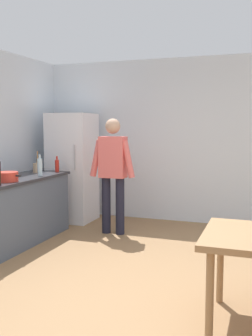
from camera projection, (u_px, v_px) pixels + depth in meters
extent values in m
plane|color=#936D47|center=(134.00, 291.00, 3.77)|extent=(14.00, 14.00, 0.00)
cube|color=silver|center=(192.00, 141.00, 6.44)|extent=(6.40, 0.12, 2.70)
cube|color=#4C5666|center=(10.00, 215.00, 5.15)|extent=(0.60, 2.12, 0.86)
cube|color=#2D2D33|center=(9.00, 181.00, 5.10)|extent=(0.64, 2.20, 0.04)
cube|color=white|center=(73.00, 167.00, 6.56)|extent=(0.70, 0.64, 1.80)
cylinder|color=#B2B2B7|center=(75.00, 157.00, 6.15)|extent=(0.02, 0.02, 0.40)
cylinder|color=#1E1E2D|center=(106.00, 205.00, 5.82)|extent=(0.13, 0.13, 0.84)
cylinder|color=#1E1E2D|center=(120.00, 206.00, 5.74)|extent=(0.13, 0.13, 0.84)
cube|color=#E56660|center=(113.00, 157.00, 5.70)|extent=(0.38, 0.22, 0.60)
sphere|color=tan|center=(113.00, 126.00, 5.66)|extent=(0.22, 0.22, 0.22)
cylinder|color=#E56660|center=(96.00, 158.00, 5.75)|extent=(0.20, 0.09, 0.55)
cylinder|color=#E56660|center=(128.00, 159.00, 5.58)|extent=(0.20, 0.09, 0.55)
cylinder|color=#9E754C|center=(210.00, 296.00, 2.86)|extent=(0.06, 0.06, 0.70)
cylinder|color=#9E754C|center=(220.00, 264.00, 3.52)|extent=(0.06, 0.06, 0.70)
cylinder|color=red|center=(7.00, 177.00, 4.88)|extent=(0.28, 0.28, 0.12)
cube|color=black|center=(18.00, 176.00, 4.82)|extent=(0.06, 0.03, 0.02)
cylinder|color=tan|center=(37.00, 168.00, 5.82)|extent=(0.11, 0.11, 0.14)
cylinder|color=olive|center=(38.00, 159.00, 5.81)|extent=(0.02, 0.05, 0.22)
cylinder|color=olive|center=(37.00, 159.00, 5.79)|extent=(0.02, 0.04, 0.22)
cylinder|color=silver|center=(40.00, 167.00, 5.43)|extent=(0.07, 0.07, 0.24)
cylinder|color=silver|center=(40.00, 157.00, 5.42)|extent=(0.03, 0.03, 0.06)
cylinder|color=#B22319|center=(57.00, 166.00, 5.90)|extent=(0.06, 0.06, 0.18)
cylinder|color=#B22319|center=(57.00, 158.00, 5.89)|extent=(0.02, 0.02, 0.06)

